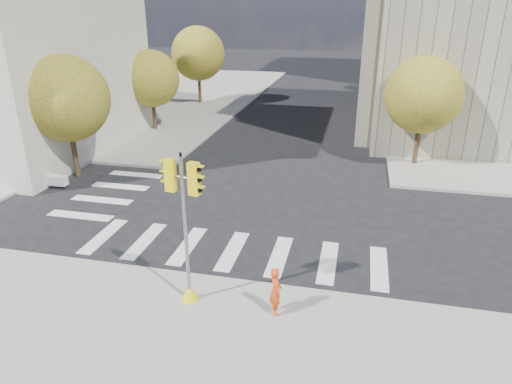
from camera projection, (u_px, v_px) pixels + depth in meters
The scene contains 13 objects.
ground at pixel (248, 228), 19.06m from camera, with size 160.00×160.00×0.00m, color black.
sidewalk_far_left at pixel (119, 95), 46.59m from camera, with size 28.00×40.00×0.15m, color gray.
tree_lw_near at pixel (66, 99), 23.23m from camera, with size 4.40×4.40×6.41m.
tree_lw_mid at pixel (151, 79), 32.41m from camera, with size 4.00×4.00×5.77m.
tree_lw_far at pixel (198, 54), 41.12m from camera, with size 4.80×4.80×6.95m.
tree_re_near at pixel (423, 95), 24.98m from camera, with size 4.20×4.20×6.16m.
tree_re_mid at pixel (407, 64), 35.68m from camera, with size 4.60×4.60×6.66m.
tree_re_far at pixel (398, 55), 46.68m from camera, with size 4.00×4.00×5.88m.
lamp_near at pixel (426, 75), 28.28m from camera, with size 0.35×0.18×8.11m.
lamp_far at pixel (408, 53), 40.90m from camera, with size 0.35×0.18×8.11m.
traffic_signal at pixel (186, 242), 13.43m from camera, with size 1.08×0.56×4.78m.
photographer at pixel (276, 291), 13.32m from camera, with size 0.55×0.36×1.52m, color #DB4314.
planter_wall at pixel (14, 177), 23.59m from camera, with size 6.00×0.40×0.50m, color silver.
Camera 1 is at (4.14, -16.54, 8.66)m, focal length 32.00 mm.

